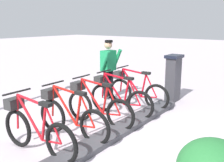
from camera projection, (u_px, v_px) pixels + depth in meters
ground_plane at (115, 135)px, 5.10m from camera, size 60.00×60.00×0.00m
dock_rail_base at (115, 132)px, 5.09m from camera, size 0.44×4.71×0.10m
payment_kiosk at (173, 77)px, 7.16m from camera, size 0.36×0.52×1.28m
bike_docked_0 at (135, 90)px, 6.74m from camera, size 1.72×0.54×1.02m
bike_docked_1 at (118, 97)px, 6.13m from camera, size 1.72×0.54×1.02m
bike_docked_2 at (96, 105)px, 5.52m from camera, size 1.72×0.54×1.02m
bike_docked_3 at (69, 116)px, 4.90m from camera, size 1.72×0.54×1.02m
bike_docked_4 at (35, 129)px, 4.29m from camera, size 1.72×0.54×1.02m
worker_near_rack at (109, 67)px, 7.30m from camera, size 0.48×0.63×1.66m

